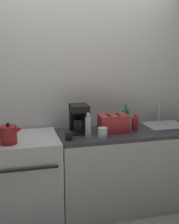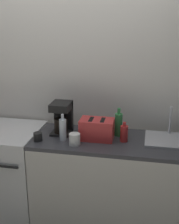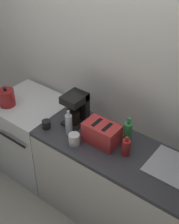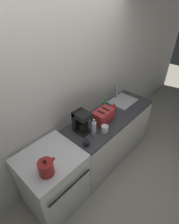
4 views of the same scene
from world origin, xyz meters
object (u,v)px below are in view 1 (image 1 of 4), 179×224
Objects in this scene: cup_white at (103,133)px; bottle_red at (135,124)px; bottle_clear at (88,127)px; cup_black at (69,136)px; stove at (24,178)px; kettle at (8,135)px; coffee_maker at (79,118)px; toaster at (113,124)px; bottle_green at (125,118)px.

bottle_red is at bearing 21.12° from cup_white.
bottle_clear is 3.15× the size of cup_black.
stove is at bearing 157.22° from cup_black.
cup_black is at bearing -3.07° from kettle.
coffee_maker is (0.60, 0.06, 0.60)m from stove.
coffee_maker is 1.67× the size of bottle_red.
cup_black is (-0.16, -0.25, -0.12)m from coffee_maker.
kettle is 1.36m from bottle_red.
coffee_maker is at bearing 5.75° from stove.
cup_black is (0.45, -0.19, 0.48)m from stove.
bottle_red is 0.79m from cup_black.
bottle_green reaches higher than toaster.
kettle is 0.93m from cup_white.
bottle_red is 2.32× the size of cup_black.
stove is 1.11m from toaster.
bottle_green reaches higher than cup_black.
bottle_clear reaches higher than cup_black.
bottle_clear is at bearing -164.33° from toaster.
kettle is 0.77× the size of bottle_green.
bottle_clear is at bearing -171.78° from bottle_red.
coffee_maker is at bearing -177.44° from bottle_green.
kettle is 2.62× the size of cup_black.
coffee_maker is at bearing 108.72° from bottle_clear.
kettle reaches higher than stove.
bottle_red is at bearing 4.88° from kettle.
bottle_red is (0.25, -0.00, -0.02)m from toaster.
kettle is at bearing -169.39° from bottle_green.
bottle_clear is 0.56m from bottle_red.
toaster is 1.13× the size of bottle_green.
stove is 4.91× the size of bottle_red.
toaster is at bearing 178.97° from bottle_red.
kettle is at bearing -177.45° from bottle_clear.
bottle_red reaches higher than cup_black.
bottle_green is at bearing 21.03° from cup_black.
bottle_clear is (-0.30, -0.08, 0.01)m from toaster.
cup_black is at bearing -169.26° from bottle_red.
stove is 0.68m from cup_black.
bottle_clear is 0.16m from cup_white.
stove is 3.33× the size of bottle_green.
coffee_maker is (0.74, 0.22, 0.07)m from kettle.
bottle_red is at bearing -9.33° from coffee_maker.
kettle is 0.80m from bottle_clear.
coffee_maker reaches higher than bottle_green.
cup_black is at bearing -22.78° from stove.
bottle_clear reaches higher than cup_white.
toaster is 1.23× the size of bottle_clear.
kettle is 0.83× the size of bottle_clear.
toaster is 1.00× the size of coffee_maker.
stove is at bearing -175.77° from bottle_green.
bottle_green is 2.59× the size of cup_white.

